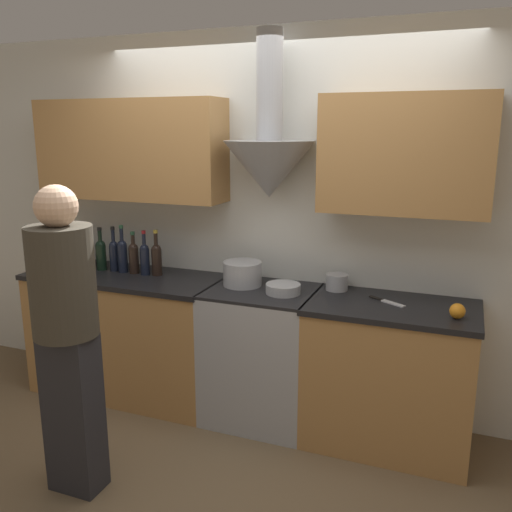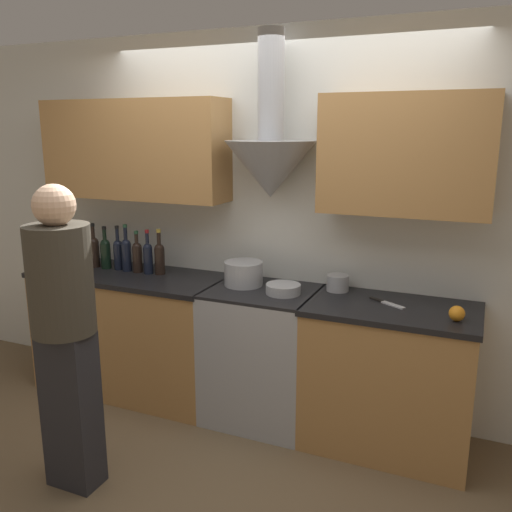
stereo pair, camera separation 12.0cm
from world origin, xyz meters
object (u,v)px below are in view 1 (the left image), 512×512
stock_pot (242,274)px  mixing_bowl (283,289)px  wine_bottle_6 (123,254)px  stove_range (261,354)px  orange_fruit (457,311)px  wine_bottle_8 (145,257)px  wine_bottle_3 (89,251)px  wine_bottle_7 (134,256)px  wine_bottle_2 (77,251)px  person_foreground_left (67,329)px  wine_bottle_9 (157,258)px  wine_bottle_4 (101,253)px  saucepan (337,282)px  wine_bottle_5 (114,254)px  wine_bottle_1 (70,248)px  wine_bottle_0 (60,247)px

stock_pot → mixing_bowl: size_ratio=1.16×
wine_bottle_6 → stove_range: bearing=-2.6°
wine_bottle_6 → orange_fruit: (2.32, -0.17, -0.09)m
stove_range → wine_bottle_6: bearing=177.4°
wine_bottle_8 → orange_fruit: (2.13, -0.17, -0.09)m
wine_bottle_3 → stock_pot: bearing=-0.0°
mixing_bowl → wine_bottle_7: bearing=176.1°
wine_bottle_2 → person_foreground_left: (0.84, -1.12, -0.11)m
wine_bottle_3 → mixing_bowl: bearing=-2.9°
wine_bottle_9 → mixing_bowl: bearing=-5.4°
wine_bottle_8 → mixing_bowl: 1.08m
wine_bottle_3 → wine_bottle_4: 0.11m
wine_bottle_6 → saucepan: bearing=4.6°
wine_bottle_8 → saucepan: 1.39m
wine_bottle_4 → wine_bottle_5: bearing=7.1°
wine_bottle_1 → wine_bottle_2: (0.09, -0.02, -0.01)m
wine_bottle_2 → wine_bottle_6: (0.41, 0.00, 0.01)m
wine_bottle_1 → mixing_bowl: 1.77m
stove_range → mixing_bowl: mixing_bowl is taller
wine_bottle_4 → person_foreground_left: bearing=-61.2°
stove_range → person_foreground_left: 1.36m
stove_range → wine_bottle_1: 1.71m
wine_bottle_5 → mixing_bowl: size_ratio=1.48×
wine_bottle_3 → mixing_bowl: wine_bottle_3 is taller
wine_bottle_5 → orange_fruit: 2.41m
wine_bottle_4 → wine_bottle_7: bearing=0.5°
wine_bottle_4 → orange_fruit: 2.52m
orange_fruit → person_foreground_left: (-1.89, -0.96, -0.03)m
wine_bottle_8 → wine_bottle_9: wine_bottle_9 is taller
wine_bottle_4 → wine_bottle_9: bearing=2.1°
stove_range → wine_bottle_9: wine_bottle_9 is taller
wine_bottle_2 → stock_pot: wine_bottle_2 is taller
person_foreground_left → wine_bottle_6: bearing=110.9°
wine_bottle_0 → wine_bottle_5: 0.50m
saucepan → person_foreground_left: 1.70m
mixing_bowl → person_foreground_left: bearing=-128.5°
wine_bottle_1 → mixing_bowl: size_ratio=1.55×
wine_bottle_4 → stock_pot: size_ratio=1.24×
stove_range → person_foreground_left: bearing=-122.2°
wine_bottle_4 → wine_bottle_5: wine_bottle_5 is taller
wine_bottle_6 → mixing_bowl: bearing=-3.5°
stove_range → orange_fruit: 1.32m
wine_bottle_5 → wine_bottle_7: bearing=-3.4°
wine_bottle_7 → wine_bottle_1: bearing=178.2°
wine_bottle_8 → stock_pot: (0.76, 0.00, -0.05)m
wine_bottle_6 → wine_bottle_7: 0.09m
wine_bottle_0 → saucepan: (2.15, 0.12, -0.09)m
wine_bottle_5 → wine_bottle_9: 0.36m
wine_bottle_9 → wine_bottle_6: bearing=-176.5°
orange_fruit → wine_bottle_8: bearing=175.4°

